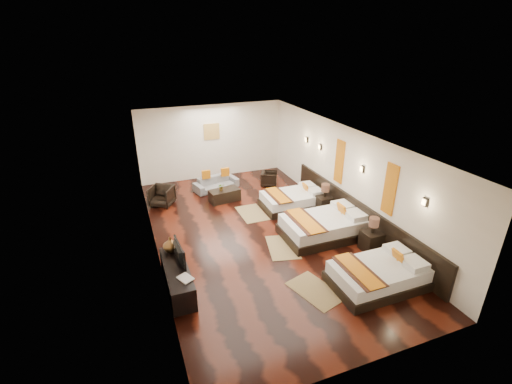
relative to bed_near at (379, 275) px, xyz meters
name	(u,v)px	position (x,y,z in m)	size (l,w,h in m)	color
floor	(257,233)	(-1.70, 3.08, -0.27)	(5.50, 9.50, 0.01)	black
ceiling	(257,137)	(-1.70, 3.08, 2.53)	(5.50, 9.50, 0.01)	white
back_wall	(212,142)	(-1.70, 7.83, 1.13)	(5.50, 0.01, 2.80)	silver
left_wall	(152,204)	(-4.45, 3.08, 1.13)	(0.01, 9.50, 2.80)	silver
right_wall	(345,174)	(1.05, 3.08, 1.13)	(0.01, 9.50, 2.80)	silver
headboard_panel	(356,215)	(1.01, 2.28, 0.18)	(0.08, 6.60, 0.90)	black
bed_near	(379,275)	(0.00, 0.00, 0.00)	(2.07, 1.30, 0.79)	black
bed_mid	(325,226)	(0.00, 2.30, 0.03)	(2.30, 1.45, 0.88)	black
bed_far	(293,200)	(0.00, 4.24, -0.01)	(1.96, 1.23, 0.75)	black
nightstand_a	(372,239)	(0.75, 1.23, 0.06)	(0.48, 0.48, 0.94)	black
nightstand_b	(324,202)	(0.75, 3.57, 0.06)	(0.48, 0.48, 0.94)	black
jute_mat_near	(315,290)	(-1.40, 0.31, -0.26)	(0.75, 1.20, 0.01)	olive
jute_mat_mid	(283,247)	(-1.33, 2.15, -0.26)	(0.75, 1.20, 0.01)	olive
jute_mat_far	(252,213)	(-1.41, 4.27, -0.26)	(0.75, 1.20, 0.01)	olive
tv_console	(177,277)	(-4.20, 1.51, 0.00)	(0.50, 1.80, 0.55)	black
tv	(176,253)	(-4.15, 1.67, 0.51)	(0.82, 0.11, 0.47)	black
book	(180,281)	(-4.20, 0.97, 0.30)	(0.24, 0.33, 0.03)	black
figurine	(170,244)	(-4.20, 2.18, 0.46)	(0.35, 0.35, 0.36)	brown
sofa	(216,183)	(-1.94, 6.54, -0.04)	(1.59, 0.62, 0.47)	slate
armchair_left	(162,196)	(-3.94, 5.90, 0.05)	(0.69, 0.71, 0.65)	black
armchair_right	(269,179)	(-0.02, 6.18, 0.00)	(0.57, 0.59, 0.54)	black
coffee_table	(225,195)	(-1.94, 5.49, -0.07)	(1.00, 0.50, 0.40)	black
table_plant	(221,187)	(-2.04, 5.48, 0.25)	(0.21, 0.19, 0.24)	#2C5F1F
orange_panel_a	(390,189)	(1.03, 1.18, 1.43)	(0.04, 0.40, 1.30)	#D86014
orange_panel_b	(339,162)	(1.03, 3.38, 1.43)	(0.04, 0.40, 1.30)	#D86014
sconce_near	(425,202)	(1.01, 0.08, 1.58)	(0.07, 0.12, 0.18)	black
sconce_mid	(362,169)	(1.01, 2.28, 1.58)	(0.07, 0.12, 0.18)	black
sconce_far	(320,147)	(1.01, 4.48, 1.58)	(0.07, 0.12, 0.18)	black
sconce_lounge	(307,140)	(1.01, 5.38, 1.58)	(0.07, 0.12, 0.18)	black
gold_artwork	(212,132)	(-1.70, 7.81, 1.53)	(0.60, 0.04, 0.60)	#AD873F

